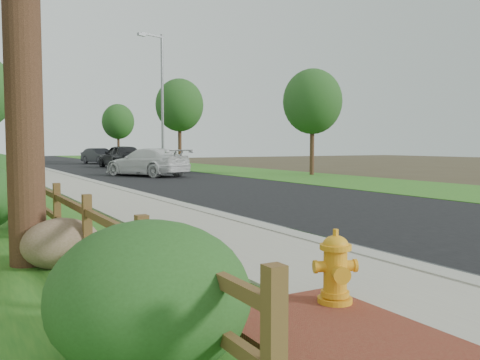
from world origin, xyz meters
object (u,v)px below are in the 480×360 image
white_suv (147,162)px  dark_car_mid (121,156)px  streetlight (160,93)px  ranch_fence (47,203)px  fire_hydrant (335,270)px

white_suv → dark_car_mid: size_ratio=1.04×
white_suv → streetlight: 11.09m
ranch_fence → dark_car_mid: size_ratio=3.25×
fire_hydrant → dark_car_mid: size_ratio=0.15×
dark_car_mid → ranch_fence: bearing=64.3°
fire_hydrant → streetlight: size_ratio=0.08×
white_suv → dark_car_mid: 11.18m
ranch_fence → streetlight: size_ratio=1.68×
ranch_fence → white_suv: size_ratio=3.13×
fire_hydrant → ranch_fence: bearing=105.8°
fire_hydrant → white_suv: size_ratio=0.15×
ranch_fence → white_suv: 18.52m
ranch_fence → white_suv: bearing=64.7°
ranch_fence → white_suv: (7.90, 16.75, 0.19)m
fire_hydrant → streetlight: bearing=72.5°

